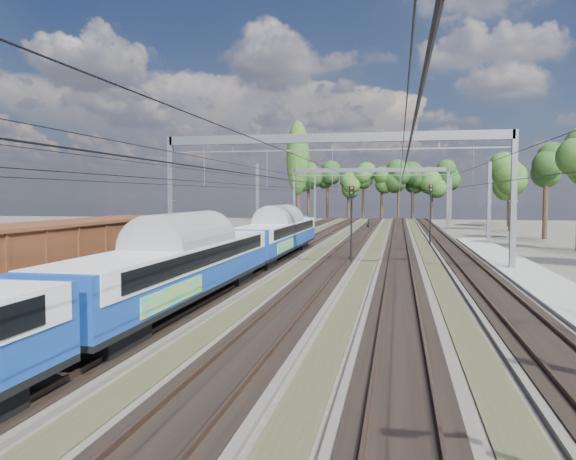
% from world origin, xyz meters
% --- Properties ---
extents(track_bed, '(21.00, 130.00, 0.34)m').
position_xyz_m(track_bed, '(-0.00, 45.00, 0.10)').
color(track_bed, '#47423A').
rests_on(track_bed, ground).
extents(platform, '(3.00, 70.00, 0.30)m').
position_xyz_m(platform, '(12.00, 20.00, 0.15)').
color(platform, gray).
rests_on(platform, ground).
extents(catenary, '(25.65, 130.00, 9.00)m').
position_xyz_m(catenary, '(0.33, 52.69, 6.40)').
color(catenary, slate).
rests_on(catenary, ground).
extents(tree_belt, '(40.44, 98.57, 11.73)m').
position_xyz_m(tree_belt, '(7.18, 91.17, 8.21)').
color(tree_belt, black).
rests_on(tree_belt, ground).
extents(poplar, '(4.40, 4.40, 19.04)m').
position_xyz_m(poplar, '(-14.50, 98.00, 11.89)').
color(poplar, black).
rests_on(poplar, ground).
extents(emu_train, '(2.74, 58.12, 4.01)m').
position_xyz_m(emu_train, '(-4.50, 14.25, 2.36)').
color(emu_train, black).
rests_on(emu_train, ground).
extents(freight_boxcar, '(2.93, 14.15, 3.65)m').
position_xyz_m(freight_boxcar, '(-9.00, 13.94, 2.23)').
color(freight_boxcar, black).
rests_on(freight_boxcar, ground).
extents(worker, '(0.51, 0.64, 1.54)m').
position_xyz_m(worker, '(0.12, 74.64, 0.77)').
color(worker, black).
rests_on(worker, ground).
extents(signal_near, '(0.40, 0.37, 5.53)m').
position_xyz_m(signal_near, '(1.13, 32.08, 3.50)').
color(signal_near, black).
rests_on(signal_near, ground).
extents(signal_far, '(0.42, 0.38, 5.95)m').
position_xyz_m(signal_far, '(7.46, 49.02, 3.76)').
color(signal_far, black).
rests_on(signal_far, ground).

